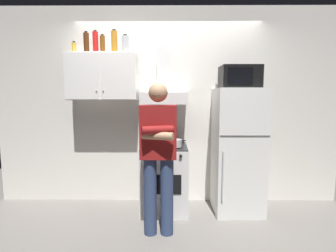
% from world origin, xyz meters
% --- Properties ---
extents(ground_plane, '(7.00, 7.00, 0.00)m').
position_xyz_m(ground_plane, '(0.00, 0.00, 0.00)').
color(ground_plane, slate).
extents(back_wall_tiled, '(4.80, 0.10, 2.70)m').
position_xyz_m(back_wall_tiled, '(0.00, 0.60, 1.35)').
color(back_wall_tiled, silver).
rests_on(back_wall_tiled, ground_plane).
extents(upper_cabinet, '(0.90, 0.37, 0.60)m').
position_xyz_m(upper_cabinet, '(-0.85, 0.37, 1.75)').
color(upper_cabinet, white).
extents(stove_oven, '(0.60, 0.62, 0.87)m').
position_xyz_m(stove_oven, '(-0.05, 0.25, 0.43)').
color(stove_oven, silver).
rests_on(stove_oven, ground_plane).
extents(range_hood, '(0.60, 0.44, 0.75)m').
position_xyz_m(range_hood, '(-0.05, 0.38, 1.60)').
color(range_hood, white).
extents(refrigerator, '(0.60, 0.62, 1.60)m').
position_xyz_m(refrigerator, '(0.90, 0.25, 0.80)').
color(refrigerator, white).
rests_on(refrigerator, ground_plane).
extents(microwave, '(0.48, 0.37, 0.28)m').
position_xyz_m(microwave, '(0.90, 0.27, 1.74)').
color(microwave, black).
rests_on(microwave, refrigerator).
extents(person_standing, '(0.38, 0.33, 1.64)m').
position_xyz_m(person_standing, '(-0.10, -0.36, 0.90)').
color(person_standing, navy).
rests_on(person_standing, ground_plane).
extents(cooking_pot, '(0.28, 0.18, 0.09)m').
position_xyz_m(cooking_pot, '(0.08, 0.13, 0.92)').
color(cooking_pot, '#B7BABF').
rests_on(cooking_pot, stove_oven).
extents(bottle_liquor_amber, '(0.08, 0.08, 0.30)m').
position_xyz_m(bottle_liquor_amber, '(-0.69, 0.37, 2.19)').
color(bottle_liquor_amber, '#B7721E').
rests_on(bottle_liquor_amber, upper_cabinet).
extents(bottle_rum_dark, '(0.07, 0.07, 0.27)m').
position_xyz_m(bottle_rum_dark, '(-1.05, 0.36, 2.18)').
color(bottle_rum_dark, '#47230F').
rests_on(bottle_rum_dark, upper_cabinet).
extents(bottle_canister_steel, '(0.09, 0.09, 0.23)m').
position_xyz_m(bottle_canister_steel, '(-0.55, 0.34, 2.16)').
color(bottle_canister_steel, '#B2B5BA').
rests_on(bottle_canister_steel, upper_cabinet).
extents(bottle_soda_red, '(0.07, 0.07, 0.30)m').
position_xyz_m(bottle_soda_red, '(-0.94, 0.41, 2.19)').
color(bottle_soda_red, red).
rests_on(bottle_soda_red, upper_cabinet).
extents(bottle_spice_jar, '(0.06, 0.06, 0.15)m').
position_xyz_m(bottle_spice_jar, '(-1.20, 0.35, 2.12)').
color(bottle_spice_jar, gold).
rests_on(bottle_spice_jar, upper_cabinet).
extents(bottle_beer_brown, '(0.06, 0.06, 0.24)m').
position_xyz_m(bottle_beer_brown, '(-0.85, 0.40, 2.17)').
color(bottle_beer_brown, brown).
rests_on(bottle_beer_brown, upper_cabinet).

